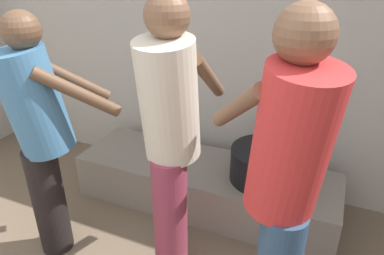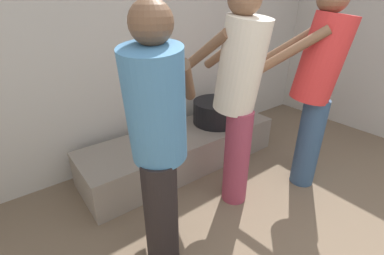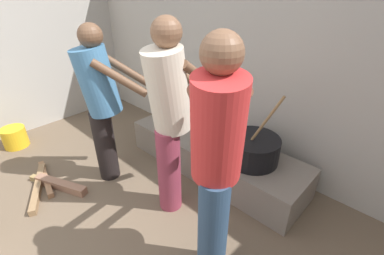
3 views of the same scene
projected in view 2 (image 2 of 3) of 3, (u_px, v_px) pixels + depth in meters
The scene contains 6 objects.
block_enclosure_rear at pixel (144, 50), 2.62m from camera, with size 5.05×0.20×2.13m, color #ADA8A0.
hearth_ledge at pixel (182, 149), 2.67m from camera, with size 1.96×0.60×0.34m, color slate.
cooking_pot_main at pixel (216, 112), 2.79m from camera, with size 0.48×0.48×0.69m.
cook_in_blue_shirt at pixel (158, 137), 1.40m from camera, with size 0.67×0.69×1.53m.
cook_in_cream_shirt at pixel (239, 90), 1.90m from camera, with size 0.37×0.69×1.63m.
cook_in_red_shirt at pixel (317, 81), 2.09m from camera, with size 0.67×0.73×1.64m.
Camera 2 is at (-1.26, 0.20, 1.52)m, focal length 25.22 mm.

